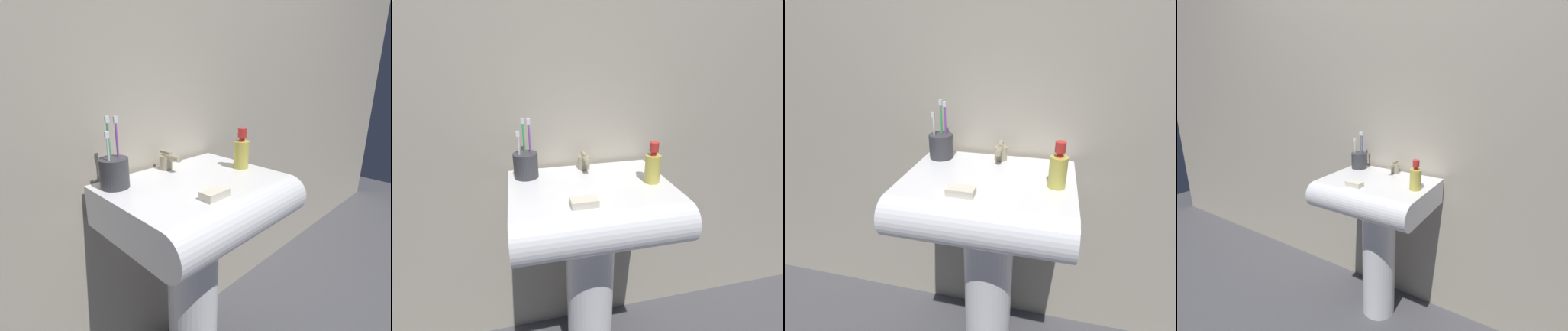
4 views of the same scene
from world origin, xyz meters
The scene contains 8 objects.
ground_plane centered at (0.00, 0.00, 0.00)m, with size 6.00×6.00×0.00m, color #4C4C51.
wall_back centered at (0.00, 0.24, 1.20)m, with size 5.00×0.05×2.40m, color #B7AD99.
sink_pedestal centered at (0.00, 0.00, 0.35)m, with size 0.19×0.19×0.69m, color white.
sink_basin centered at (0.00, -0.05, 0.76)m, with size 0.57×0.46×0.13m.
faucet centered at (0.01, 0.14, 0.86)m, with size 0.05×0.10×0.07m.
toothbrush_cup centered at (-0.22, 0.12, 0.88)m, with size 0.09×0.09×0.22m.
soap_bottle centered at (0.22, -0.03, 0.89)m, with size 0.06×0.06×0.15m.
bar_soap centered at (-0.06, -0.15, 0.84)m, with size 0.08×0.05×0.02m, color silver.
Camera 4 is at (0.79, -1.31, 1.36)m, focal length 28.00 mm.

